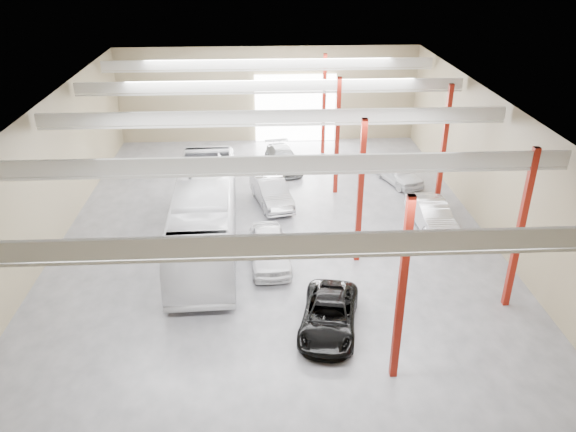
{
  "coord_description": "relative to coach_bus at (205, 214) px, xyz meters",
  "views": [
    {
      "loc": [
        -0.74,
        -25.12,
        13.94
      ],
      "look_at": [
        0.52,
        -1.57,
        2.2
      ],
      "focal_mm": 35.0,
      "sensor_mm": 36.0,
      "label": 1
    }
  ],
  "objects": [
    {
      "name": "depot_shell",
      "position": [
        3.63,
        0.69,
        3.25
      ],
      "size": [
        22.12,
        32.12,
        7.06
      ],
      "color": "#4D4D52",
      "rests_on": "ground"
    },
    {
      "name": "coach_bus",
      "position": [
        0.0,
        0.0,
        0.0
      ],
      "size": [
        3.29,
        12.5,
        3.46
      ],
      "primitive_type": "imported",
      "rotation": [
        0.0,
        0.0,
        0.03
      ],
      "color": "silver",
      "rests_on": "ground"
    },
    {
      "name": "black_sedan",
      "position": [
        5.33,
        -7.09,
        -1.09
      ],
      "size": [
        3.03,
        4.95,
        1.28
      ],
      "primitive_type": "imported",
      "rotation": [
        0.0,
        0.0,
        -0.21
      ],
      "color": "black",
      "rests_on": "ground"
    },
    {
      "name": "car_row_a",
      "position": [
        3.1,
        -1.89,
        -0.95
      ],
      "size": [
        2.12,
        4.66,
        1.55
      ],
      "primitive_type": "imported",
      "rotation": [
        0.0,
        0.0,
        0.07
      ],
      "color": "white",
      "rests_on": "ground"
    },
    {
      "name": "car_row_b",
      "position": [
        3.39,
        4.7,
        -0.97
      ],
      "size": [
        2.63,
        4.85,
        1.52
      ],
      "primitive_type": "imported",
      "rotation": [
        0.0,
        0.0,
        0.23
      ],
      "color": "#A6A6AA",
      "rests_on": "ground"
    },
    {
      "name": "car_row_c",
      "position": [
        4.32,
        10.3,
        -1.05
      ],
      "size": [
        2.67,
        4.92,
        1.35
      ],
      "primitive_type": "imported",
      "rotation": [
        0.0,
        0.0,
        0.17
      ],
      "color": "slate",
      "rests_on": "ground"
    },
    {
      "name": "car_right_near",
      "position": [
        11.8,
        1.3,
        -0.99
      ],
      "size": [
        1.87,
        4.59,
        1.48
      ],
      "primitive_type": "imported",
      "rotation": [
        0.0,
        0.0,
        0.07
      ],
      "color": "#B5B4B9",
      "rests_on": "ground"
    },
    {
      "name": "car_right_far",
      "position": [
        11.45,
        7.51,
        -1.03
      ],
      "size": [
        2.9,
        4.4,
        1.39
      ],
      "primitive_type": "imported",
      "rotation": [
        0.0,
        0.0,
        0.34
      ],
      "color": "silver",
      "rests_on": "ground"
    }
  ]
}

